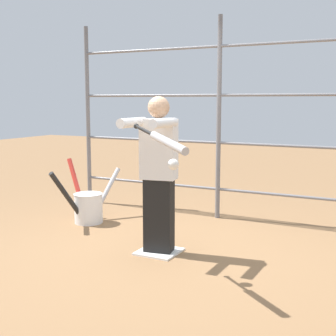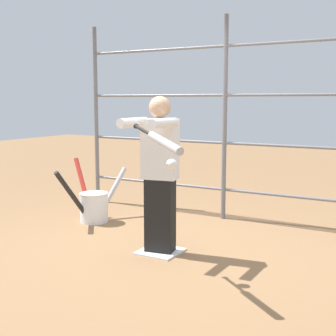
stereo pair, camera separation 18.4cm
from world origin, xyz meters
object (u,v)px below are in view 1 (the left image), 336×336
Objects in this scene: batter at (158,170)px; baseball_bat_swinging at (164,140)px; softball_in_flight at (173,164)px; bat_bucket at (88,206)px.

batter reaches higher than baseball_bat_swinging.
baseball_bat_swinging is 0.34m from softball_in_flight.
batter is 1.63m from bat_bucket.
softball_in_flight is (0.04, -0.25, -0.23)m from baseball_bat_swinging.
batter is at bearing -49.16° from softball_in_flight.
baseball_bat_swinging reaches higher than bat_bucket.
batter is 16.34× the size of softball_in_flight.
softball_in_flight reaches higher than bat_bucket.
batter reaches higher than softball_in_flight.
baseball_bat_swinging is 0.68× the size of bat_bucket.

